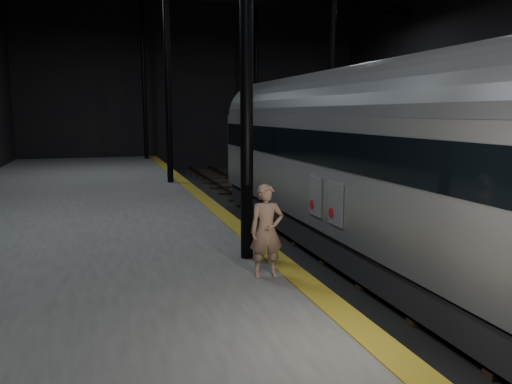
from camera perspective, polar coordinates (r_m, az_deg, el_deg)
name	(u,v)px	position (r m, az deg, el deg)	size (l,w,h in m)	color
ground	(329,243)	(15.66, 8.36, -5.78)	(44.00, 44.00, 0.00)	black
platform_left	(71,246)	(14.11, -20.44, -5.81)	(9.00, 43.80, 1.00)	#4B4B48
tactile_strip	(227,218)	(14.36, -3.36, -2.93)	(0.50, 43.80, 0.01)	olive
track	(329,241)	(15.64, 8.37, -5.54)	(2.40, 43.00, 0.24)	#3F3328
train	(370,157)	(13.19, 12.89, 3.92)	(2.87, 19.13, 5.11)	#A1A4A9
woman	(267,231)	(9.06, 1.22, -4.49)	(0.62, 0.41, 1.71)	#9C755F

